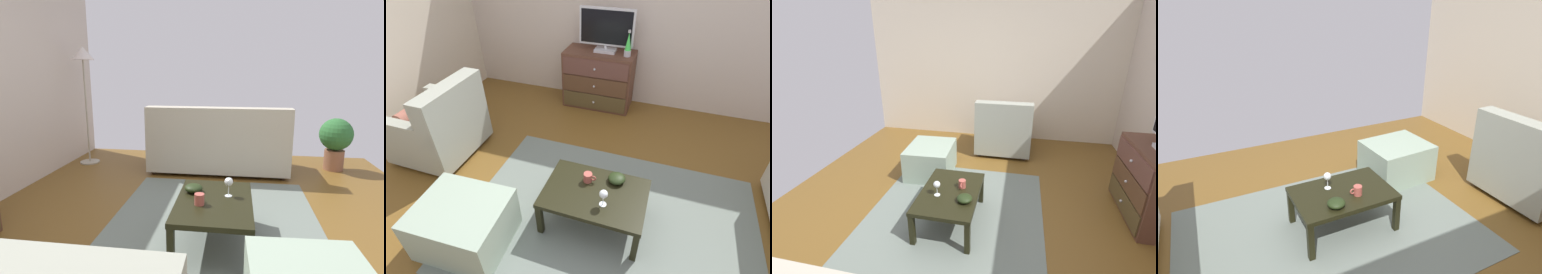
# 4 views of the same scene
# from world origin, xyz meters

# --- Properties ---
(ground_plane) EXTENTS (5.71, 4.76, 0.05)m
(ground_plane) POSITION_xyz_m (0.00, 0.00, -0.03)
(ground_plane) COLOR brown
(area_rug) EXTENTS (2.60, 1.90, 0.01)m
(area_rug) POSITION_xyz_m (0.20, -0.20, 0.00)
(area_rug) COLOR slate
(area_rug) RESTS_ON ground_plane
(coffee_table) EXTENTS (0.87, 0.59, 0.37)m
(coffee_table) POSITION_xyz_m (0.07, -0.22, 0.32)
(coffee_table) COLOR black
(coffee_table) RESTS_ON ground_plane
(wine_glass) EXTENTS (0.07, 0.07, 0.16)m
(wine_glass) POSITION_xyz_m (0.17, -0.33, 0.49)
(wine_glass) COLOR silver
(wine_glass) RESTS_ON coffee_table
(mug) EXTENTS (0.11, 0.08, 0.08)m
(mug) POSITION_xyz_m (-0.02, -0.12, 0.41)
(mug) COLOR #AC5045
(mug) RESTS_ON coffee_table
(bowl_decorative) EXTENTS (0.15, 0.15, 0.07)m
(bowl_decorative) POSITION_xyz_m (0.21, -0.04, 0.40)
(bowl_decorative) COLOR black
(bowl_decorative) RESTS_ON coffee_table
(couch_large) EXTENTS (0.85, 1.84, 0.90)m
(couch_large) POSITION_xyz_m (1.94, -0.14, 0.35)
(couch_large) COLOR #332319
(couch_large) RESTS_ON ground_plane
(standing_lamp) EXTENTS (0.32, 0.32, 1.68)m
(standing_lamp) POSITION_xyz_m (2.04, 1.78, 1.44)
(standing_lamp) COLOR #A59E8C
(standing_lamp) RESTS_ON ground_plane
(potted_plant) EXTENTS (0.44, 0.44, 0.72)m
(potted_plant) POSITION_xyz_m (2.20, -1.73, 0.43)
(potted_plant) COLOR brown
(potted_plant) RESTS_ON ground_plane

